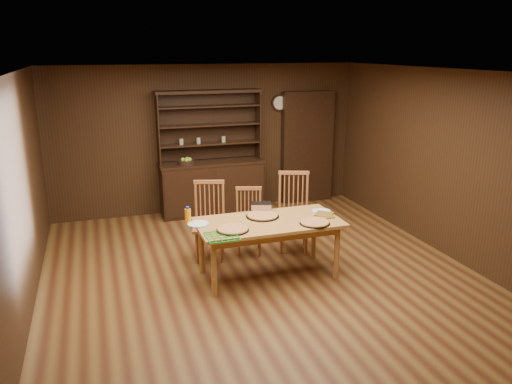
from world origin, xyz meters
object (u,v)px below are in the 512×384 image
object	(u,v)px
chair_left	(210,217)
chair_right	(294,208)
dining_table	(269,227)
chair_center	(249,218)
juice_bottle	(188,215)
china_hutch	(212,180)

from	to	relation	value
chair_left	chair_right	bearing A→B (deg)	13.30
dining_table	chair_center	xyz separation A→B (m)	(0.00, 0.85, -0.16)
dining_table	juice_bottle	distance (m)	1.03
dining_table	chair_right	size ratio (longest dim) A/B	1.60
chair_left	dining_table	bearing A→B (deg)	-39.85
china_hutch	dining_table	size ratio (longest dim) A/B	1.19
chair_right	juice_bottle	world-z (taller)	chair_right
china_hutch	chair_left	distance (m)	1.97
china_hutch	chair_center	bearing A→B (deg)	-87.21
chair_right	juice_bottle	xyz separation A→B (m)	(-1.66, -0.54, 0.24)
chair_right	dining_table	bearing A→B (deg)	-110.68
china_hutch	chair_right	size ratio (longest dim) A/B	1.90
china_hutch	chair_center	distance (m)	1.92
chair_left	chair_center	size ratio (longest dim) A/B	1.15
chair_left	china_hutch	bearing A→B (deg)	91.91
chair_right	juice_bottle	distance (m)	1.76
dining_table	chair_left	distance (m)	1.03
china_hutch	chair_left	xyz separation A→B (m)	(-0.48, -1.91, -0.01)
china_hutch	juice_bottle	size ratio (longest dim) A/B	10.19
china_hutch	dining_table	bearing A→B (deg)	-88.12
dining_table	chair_center	distance (m)	0.86
china_hutch	juice_bottle	distance (m)	2.67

